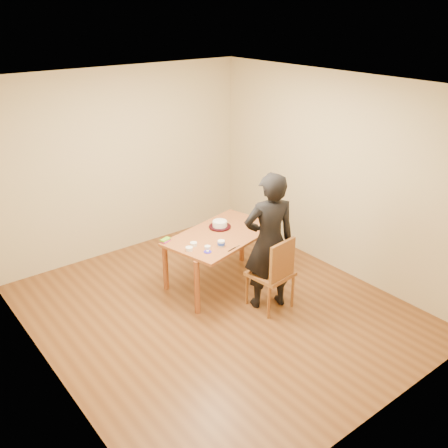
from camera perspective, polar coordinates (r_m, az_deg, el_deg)
room_shell at (r=5.86m, az=-2.88°, el=2.74°), size 4.00×4.50×2.70m
dining_table at (r=6.43m, az=-0.27°, el=-1.24°), size 1.60×1.17×0.04m
dining_chair at (r=6.13m, az=5.32°, el=-5.67°), size 0.52×0.52×0.04m
cake_plate at (r=6.59m, az=-0.48°, el=-0.32°), size 0.29×0.29×0.02m
cake at (r=6.57m, az=-0.48°, el=0.02°), size 0.19×0.19×0.06m
frosting_dome at (r=6.56m, az=-0.48°, el=0.37°), size 0.19×0.19×0.03m
frosting_tub at (r=6.08m, az=-0.32°, el=-2.24°), size 0.09×0.09×0.08m
frosting_lid at (r=5.95m, az=-1.88°, el=-3.19°), size 0.09×0.09×0.01m
frosting_dollop at (r=5.95m, az=-1.89°, el=-3.08°), size 0.04×0.04×0.02m
ramekin_green at (r=6.03m, az=-1.90°, el=-2.68°), size 0.07×0.07×0.04m
ramekin_yellow at (r=6.11m, az=-3.49°, el=-2.30°), size 0.09×0.09×0.04m
ramekin_multi at (r=6.00m, az=-4.00°, el=-2.84°), size 0.09×0.09×0.04m
candy_box_pink at (r=6.25m, az=-6.66°, el=-1.92°), size 0.14×0.11×0.02m
candy_box_green at (r=6.24m, az=-6.72°, el=-1.76°), size 0.14×0.10×0.02m
spatula at (r=6.01m, az=0.92°, el=-2.91°), size 0.14×0.04×0.01m
person at (r=5.96m, az=5.17°, el=-2.04°), size 0.74×0.62×1.73m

